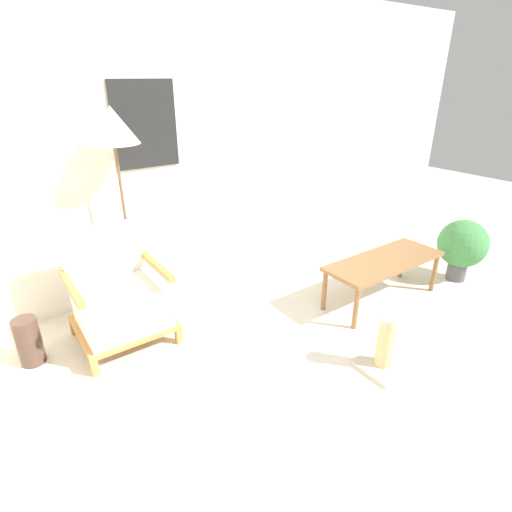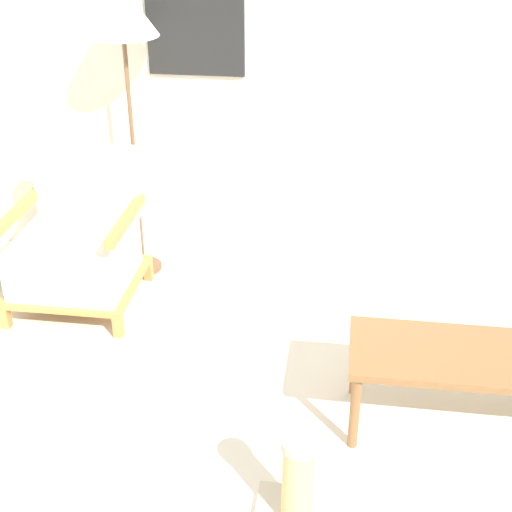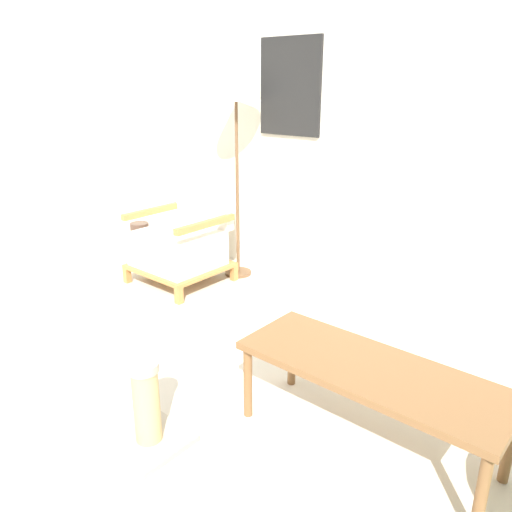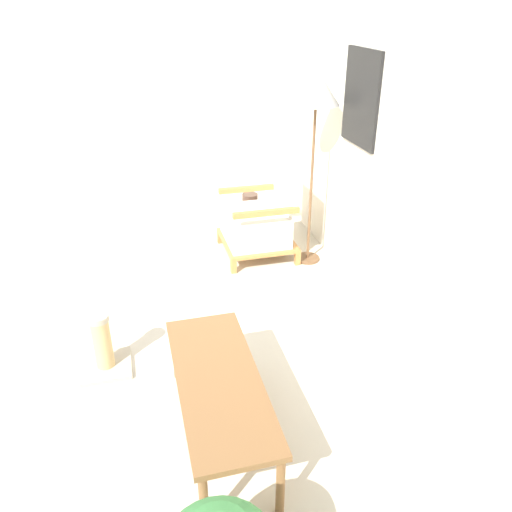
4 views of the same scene
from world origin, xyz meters
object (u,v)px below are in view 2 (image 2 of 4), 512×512
at_px(armchair, 77,248).
at_px(scratching_post, 297,493).
at_px(floor_lamp, 122,21).
at_px(coffee_table, 487,363).

distance_m(armchair, scratching_post, 2.03).
relative_size(floor_lamp, coffee_table, 1.45).
distance_m(floor_lamp, scratching_post, 2.58).
bearing_deg(scratching_post, coffee_table, 39.94).
bearing_deg(armchair, floor_lamp, 57.65).
relative_size(floor_lamp, scratching_post, 4.03).
relative_size(armchair, coffee_table, 0.73).
height_order(armchair, coffee_table, armchair).
xyz_separation_m(coffee_table, scratching_post, (-0.76, -0.64, -0.21)).
bearing_deg(floor_lamp, coffee_table, -32.75).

